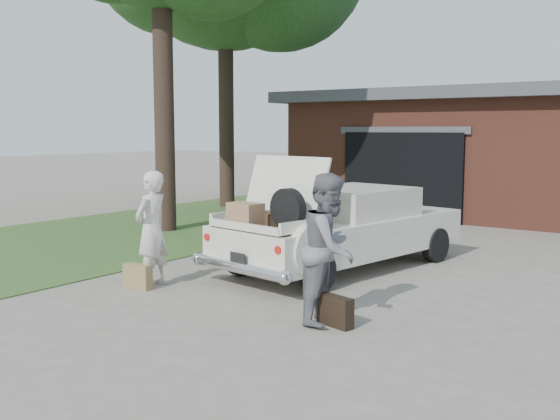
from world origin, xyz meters
The scene contains 8 objects.
ground centered at (0.00, 0.00, 0.00)m, with size 90.00×90.00×0.00m, color gray.
grass_strip centered at (-5.50, 3.00, 0.01)m, with size 6.00×16.00×0.02m, color #2D4C1E.
house centered at (0.98, 11.47, 1.67)m, with size 12.80×7.80×3.30m.
sedan centered at (0.22, 2.03, 0.68)m, with size 2.50×4.85×1.88m.
woman_left centered at (-1.42, -0.62, 0.84)m, with size 0.61×0.40×1.69m, color beige.
woman_right centered at (1.61, -0.65, 0.89)m, with size 0.86×0.67×1.78m, color slate.
suitcase_left centered at (-1.47, -0.86, 0.18)m, with size 0.46×0.15×0.36m, color #997E4E.
suitcase_right centered at (1.77, -0.77, 0.18)m, with size 0.46×0.15×0.36m, color black.
Camera 1 is at (5.54, -7.16, 2.28)m, focal length 42.00 mm.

